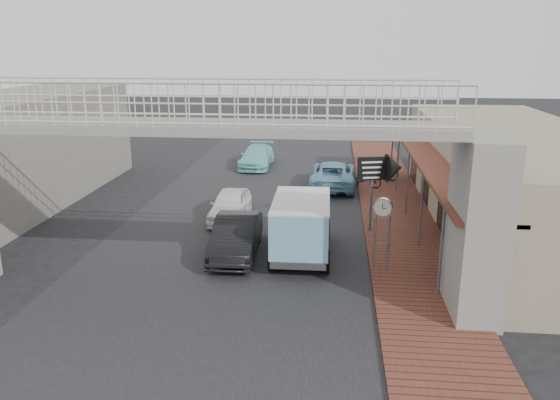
% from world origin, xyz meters
% --- Properties ---
extents(ground, '(120.00, 120.00, 0.00)m').
position_xyz_m(ground, '(0.00, 0.00, 0.00)').
color(ground, black).
rests_on(ground, ground).
extents(road_strip, '(10.00, 60.00, 0.01)m').
position_xyz_m(road_strip, '(0.00, 0.00, 0.01)').
color(road_strip, black).
rests_on(road_strip, ground).
extents(sidewalk, '(3.00, 40.00, 0.10)m').
position_xyz_m(sidewalk, '(6.50, 3.00, 0.05)').
color(sidewalk, brown).
rests_on(sidewalk, ground).
extents(shophouse_row, '(7.20, 18.00, 4.00)m').
position_xyz_m(shophouse_row, '(10.97, 4.00, 2.01)').
color(shophouse_row, gray).
rests_on(shophouse_row, ground).
extents(footbridge, '(16.40, 2.40, 6.34)m').
position_xyz_m(footbridge, '(0.00, -4.00, 3.18)').
color(footbridge, gray).
rests_on(footbridge, ground).
extents(building_far_left, '(5.00, 14.00, 5.00)m').
position_xyz_m(building_far_left, '(-11.00, 6.00, 2.50)').
color(building_far_left, gray).
rests_on(building_far_left, ground).
extents(white_hatchback, '(1.55, 3.77, 1.28)m').
position_xyz_m(white_hatchback, '(-0.65, 3.65, 0.64)').
color(white_hatchback, white).
rests_on(white_hatchback, ground).
extents(dark_sedan, '(1.64, 4.30, 1.40)m').
position_xyz_m(dark_sedan, '(0.33, -0.36, 0.70)').
color(dark_sedan, black).
rests_on(dark_sedan, ground).
extents(angkot_curb, '(2.39, 4.97, 1.37)m').
position_xyz_m(angkot_curb, '(3.69, 9.56, 0.68)').
color(angkot_curb, '#76B0CD').
rests_on(angkot_curb, ground).
extents(angkot_far, '(1.85, 4.41, 1.27)m').
position_xyz_m(angkot_far, '(-0.97, 14.01, 0.64)').
color(angkot_far, '#80DCDD').
rests_on(angkot_far, ground).
extents(angkot_van, '(2.06, 4.39, 2.14)m').
position_xyz_m(angkot_van, '(2.63, -0.20, 1.36)').
color(angkot_van, black).
rests_on(angkot_van, ground).
extents(motorcycle_near, '(1.69, 0.60, 0.89)m').
position_xyz_m(motorcycle_near, '(5.30, 9.15, 0.54)').
color(motorcycle_near, black).
rests_on(motorcycle_near, sidewalk).
extents(motorcycle_far, '(1.79, 0.82, 1.04)m').
position_xyz_m(motorcycle_far, '(6.35, 10.65, 0.62)').
color(motorcycle_far, black).
rests_on(motorcycle_far, sidewalk).
extents(street_clock, '(0.64, 0.57, 2.48)m').
position_xyz_m(street_clock, '(5.30, -1.51, 2.16)').
color(street_clock, '#59595B').
rests_on(street_clock, sidewalk).
extents(arrow_sign, '(1.86, 1.23, 3.09)m').
position_xyz_m(arrow_sign, '(5.94, 2.65, 2.60)').
color(arrow_sign, '#59595B').
rests_on(arrow_sign, sidewalk).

